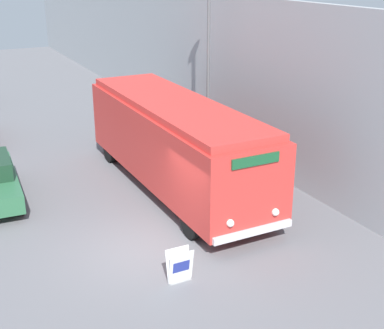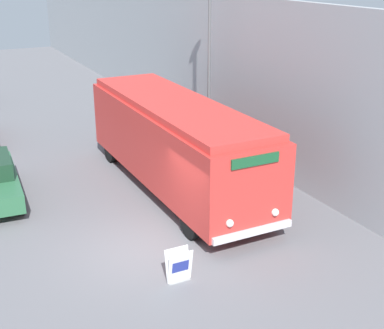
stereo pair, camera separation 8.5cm
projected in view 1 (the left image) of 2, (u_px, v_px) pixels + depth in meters
ground_plane at (146, 251)px, 15.00m from camera, size 80.00×80.00×0.00m
building_wall_right at (194, 62)px, 25.03m from camera, size 0.30×60.00×6.39m
vintage_bus at (175, 140)px, 18.58m from camera, size 2.69×10.13×3.18m
sign_board at (180, 266)px, 13.43m from camera, size 0.65×0.34×0.89m
streetlamp at (208, 39)px, 21.02m from camera, size 0.36×0.36×7.45m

